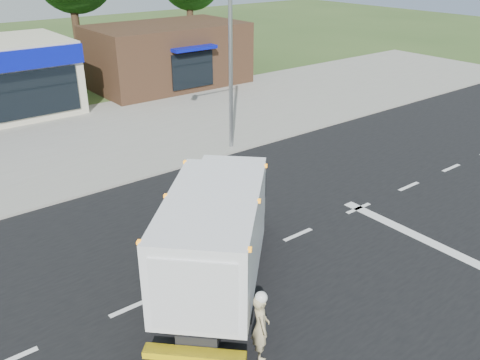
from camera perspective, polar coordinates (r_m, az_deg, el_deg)
The scene contains 9 objects.
ground at distance 16.77m, azimuth 6.51°, elevation -6.16°, with size 120.00×120.00×0.00m, color #385123.
road_asphalt at distance 16.77m, azimuth 6.51°, elevation -6.15°, with size 60.00×14.00×0.02m, color black.
sidewalk at distance 22.66m, azimuth -7.98°, elevation 2.41°, with size 60.00×2.40×0.12m, color gray.
parking_apron at distance 27.58m, azimuth -14.14°, elevation 5.86°, with size 60.00×9.00×0.02m, color gray.
lane_markings at distance 16.88m, azimuth 13.04°, elevation -6.41°, with size 55.20×7.00×0.01m.
ems_box_truck at distance 13.51m, azimuth -2.51°, elevation -5.44°, with size 6.42×6.44×3.08m.
emergency_worker at distance 11.78m, azimuth 2.33°, elevation -15.98°, with size 0.63×0.72×1.78m.
brown_storefront at distance 35.33m, azimuth -8.12°, elevation 13.73°, with size 10.00×6.70×4.00m.
traffic_signal_pole at distance 22.07m, azimuth -2.47°, elevation 15.18°, with size 3.51×0.25×8.00m.
Camera 1 is at (-10.27, -10.13, 8.54)m, focal length 38.00 mm.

